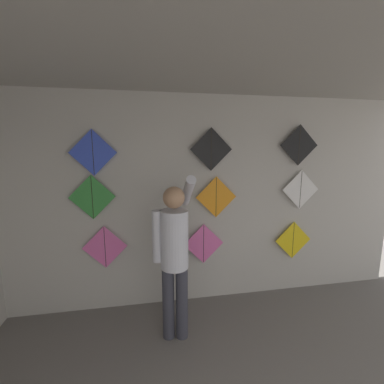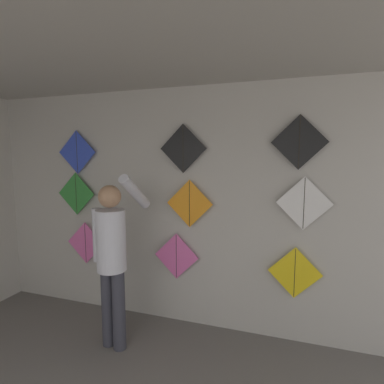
# 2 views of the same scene
# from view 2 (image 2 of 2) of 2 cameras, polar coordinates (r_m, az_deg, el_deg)

# --- Properties ---
(back_panel) EXTENTS (5.90, 0.06, 2.80)m
(back_panel) POSITION_cam_2_polar(r_m,az_deg,el_deg) (3.58, -2.28, -3.14)
(back_panel) COLOR #BCB7AD
(back_panel) RESTS_ON ground
(shopkeeper) EXTENTS (0.46, 0.61, 1.85)m
(shopkeeper) POSITION_cam_2_polar(r_m,az_deg,el_deg) (3.26, -14.96, -10.90)
(shopkeeper) COLOR #383842
(shopkeeper) RESTS_ON ground
(kite_0) EXTENTS (0.55, 0.01, 0.55)m
(kite_0) POSITION_cam_2_polar(r_m,az_deg,el_deg) (4.25, -19.60, -9.13)
(kite_0) COLOR pink
(kite_1) EXTENTS (0.55, 0.01, 0.55)m
(kite_1) POSITION_cam_2_polar(r_m,az_deg,el_deg) (3.65, -3.00, -12.12)
(kite_1) COLOR pink
(kite_2) EXTENTS (0.55, 0.01, 0.55)m
(kite_2) POSITION_cam_2_polar(r_m,az_deg,el_deg) (3.44, 18.98, -14.35)
(kite_2) COLOR yellow
(kite_3) EXTENTS (0.55, 0.01, 0.55)m
(kite_3) POSITION_cam_2_polar(r_m,az_deg,el_deg) (4.19, -21.19, -0.31)
(kite_3) COLOR #338C38
(kite_4) EXTENTS (0.55, 0.01, 0.55)m
(kite_4) POSITION_cam_2_polar(r_m,az_deg,el_deg) (3.44, -0.48, -2.23)
(kite_4) COLOR orange
(kite_5) EXTENTS (0.55, 0.01, 0.55)m
(kite_5) POSITION_cam_2_polar(r_m,az_deg,el_deg) (3.25, 20.56, -2.04)
(kite_5) COLOR white
(kite_6) EXTENTS (0.55, 0.01, 0.55)m
(kite_6) POSITION_cam_2_polar(r_m,az_deg,el_deg) (4.14, -21.06, 7.08)
(kite_6) COLOR blue
(kite_7) EXTENTS (0.55, 0.01, 0.55)m
(kite_7) POSITION_cam_2_polar(r_m,az_deg,el_deg) (3.42, -1.71, 8.28)
(kite_7) COLOR black
(kite_8) EXTENTS (0.55, 0.01, 0.55)m
(kite_8) POSITION_cam_2_polar(r_m,az_deg,el_deg) (3.22, 19.76, 8.93)
(kite_8) COLOR black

